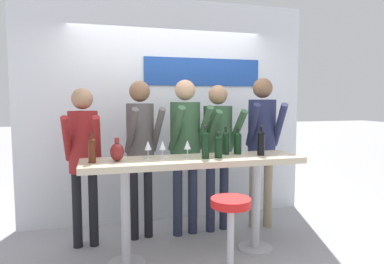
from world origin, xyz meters
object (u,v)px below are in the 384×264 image
bar_stool (231,229)px  wine_glass_0 (163,146)px  person_left (141,140)px  wine_glass_2 (187,145)px  decorative_vase (117,152)px  tasting_table (194,175)px  wine_glass_1 (148,146)px  person_center_right (262,134)px  person_center (218,141)px  wine_bottle_4 (92,149)px  wine_bottle_2 (205,144)px  wine_bottle_1 (218,146)px  wine_bottle_5 (226,142)px  wine_bottle_3 (261,142)px  person_center_left (185,139)px  person_far_left (83,148)px  wine_bottle_0 (238,142)px

bar_stool → wine_glass_0: wine_glass_0 is taller
person_left → wine_glass_2: person_left is taller
decorative_vase → person_left: bearing=63.7°
tasting_table → bar_stool: bearing=-76.8°
wine_glass_1 → decorative_vase: (-0.30, -0.06, -0.04)m
bar_stool → decorative_vase: size_ratio=3.47×
bar_stool → person_center_right: 1.61m
wine_glass_0 → decorative_vase: size_ratio=0.80×
wine_glass_1 → wine_glass_2: same height
bar_stool → person_center: (0.33, 1.23, 0.60)m
bar_stool → person_center: 1.40m
wine_bottle_4 → bar_stool: bearing=-28.1°
wine_bottle_2 → decorative_vase: 0.85m
wine_bottle_1 → wine_glass_2: bearing=164.4°
wine_bottle_5 → decorative_vase: 1.13m
wine_bottle_1 → wine_glass_1: size_ratio=1.44×
bar_stool → wine_bottle_3: wine_bottle_3 is taller
wine_bottle_2 → wine_glass_0: wine_bottle_2 is taller
wine_bottle_3 → decorative_vase: 1.46m
wine_bottle_4 → wine_glass_1: wine_bottle_4 is taller
wine_bottle_4 → decorative_vase: bearing=9.5°
person_center_left → decorative_vase: person_center_left is taller
bar_stool → decorative_vase: 1.25m
wine_bottle_2 → wine_bottle_3: bearing=3.1°
wine_bottle_4 → wine_bottle_5: bearing=6.0°
wine_bottle_3 → wine_bottle_5: (-0.33, 0.15, -0.01)m
decorative_vase → tasting_table: bearing=-1.4°
wine_glass_1 → wine_glass_2: size_ratio=1.00×
wine_bottle_4 → wine_bottle_2: bearing=-2.3°
wine_glass_1 → wine_bottle_1: bearing=-11.3°
person_center → person_center_right: bearing=-14.2°
wine_bottle_5 → decorative_vase: bearing=-174.7°
person_center → wine_bottle_5: bearing=-110.0°
decorative_vase → wine_bottle_1: bearing=-4.7°
wine_bottle_4 → person_center: bearing=23.6°
tasting_table → person_far_left: person_far_left is taller
person_center_right → wine_bottle_0: bearing=-127.7°
tasting_table → wine_bottle_0: 0.60m
tasting_table → person_left: 0.82m
wine_bottle_5 → tasting_table: bearing=-162.2°
person_left → wine_bottle_3: (1.16, -0.64, 0.01)m
tasting_table → wine_bottle_5: bearing=17.8°
wine_bottle_3 → wine_bottle_4: 1.68m
tasting_table → decorative_vase: size_ratio=9.94×
person_center → wine_glass_2: bearing=-141.5°
person_center_left → wine_glass_1: bearing=-141.8°
bar_stool → person_center_left: 1.36m
tasting_table → person_left: person_left is taller
person_center_right → decorative_vase: person_center_right is taller
wine_bottle_2 → person_center_right: bearing=34.1°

